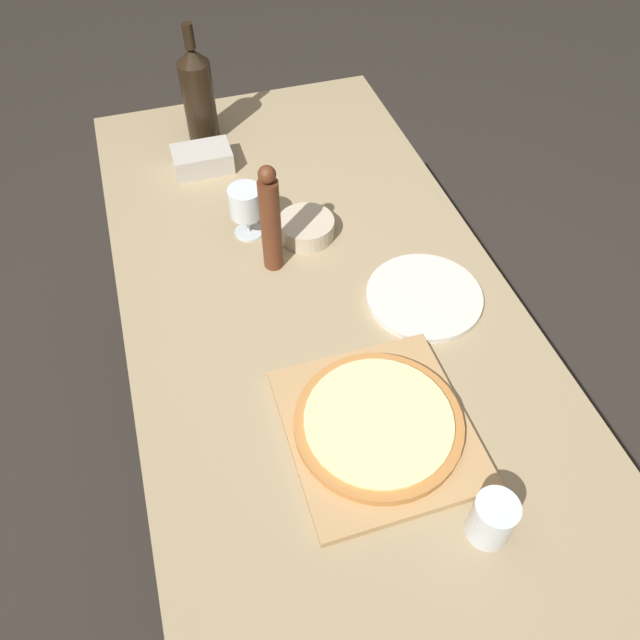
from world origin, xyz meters
name	(u,v)px	position (x,y,z in m)	size (l,w,h in m)	color
ground_plane	(319,462)	(0.00, 0.00, 0.00)	(12.00, 12.00, 0.00)	#2D2823
dining_table	(318,324)	(0.00, 0.00, 0.68)	(0.85, 1.78, 0.77)	#9E8966
cutting_board	(378,428)	(0.01, -0.35, 0.78)	(0.33, 0.36, 0.02)	tan
pizza	(378,423)	(0.01, -0.35, 0.80)	(0.31, 0.31, 0.02)	#BC7A3D
wine_bottle	(198,94)	(-0.13, 0.69, 0.90)	(0.09, 0.09, 0.33)	black
pepper_mill	(271,221)	(-0.07, 0.14, 0.90)	(0.05, 0.05, 0.27)	#5B2D19
wine_glass	(246,204)	(-0.10, 0.26, 0.86)	(0.08, 0.08, 0.13)	silver
small_bowl	(306,228)	(0.03, 0.21, 0.79)	(0.14, 0.14, 0.05)	beige
drinking_tumbler	(492,519)	(0.11, -0.59, 0.81)	(0.07, 0.07, 0.10)	silver
dinner_plate	(424,296)	(0.22, -0.07, 0.77)	(0.26, 0.26, 0.01)	silver
food_container	(202,159)	(-0.16, 0.55, 0.80)	(0.15, 0.10, 0.06)	#BCB7AD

